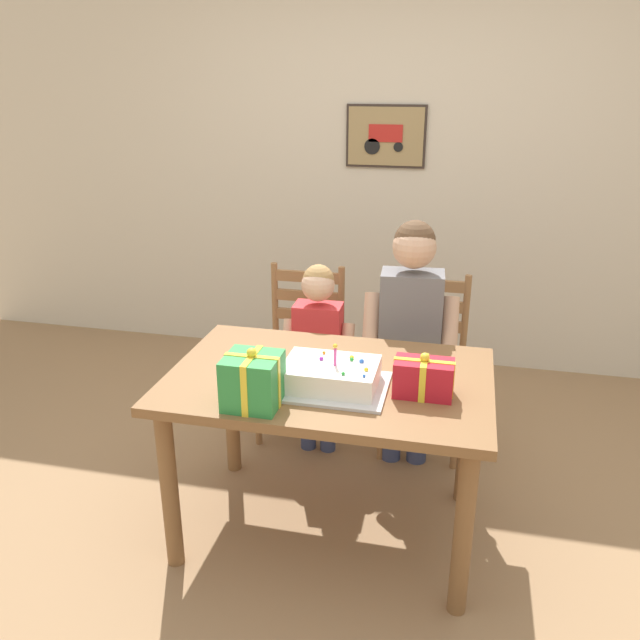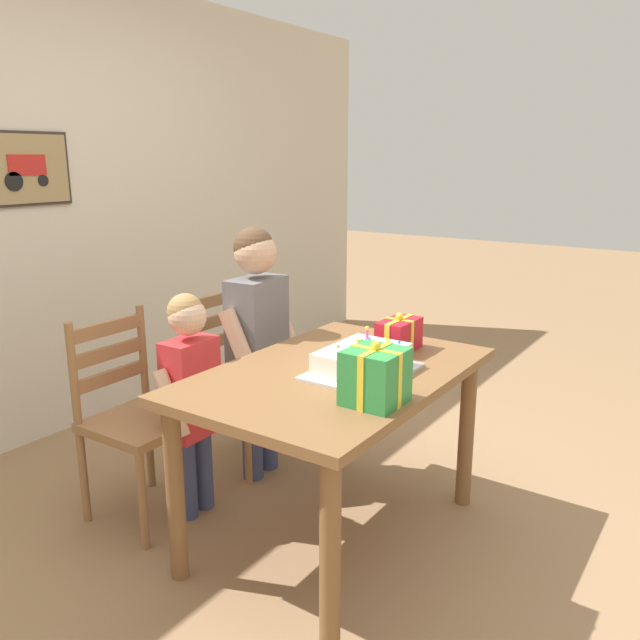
{
  "view_description": "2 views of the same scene",
  "coord_description": "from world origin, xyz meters",
  "px_view_note": "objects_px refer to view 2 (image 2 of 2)",
  "views": [
    {
      "loc": [
        0.49,
        -2.3,
        1.89
      ],
      "look_at": [
        -0.04,
        0.02,
        0.98
      ],
      "focal_mm": 36.16,
      "sensor_mm": 36.0,
      "label": 1
    },
    {
      "loc": [
        -2.06,
        -1.32,
        1.59
      ],
      "look_at": [
        -0.04,
        0.05,
        0.96
      ],
      "focal_mm": 35.91,
      "sensor_mm": 36.0,
      "label": 2
    }
  ],
  "objects_px": {
    "chair_left": "(136,417)",
    "chair_right": "(237,375)",
    "gift_box_beside_cake": "(375,376)",
    "child_older": "(258,329)",
    "child_younger": "(191,384)",
    "gift_box_red_large": "(399,335)",
    "dining_table": "(336,396)",
    "birthday_cake": "(362,361)"
  },
  "relations": [
    {
      "from": "chair_left",
      "to": "chair_right",
      "type": "height_order",
      "value": "same"
    },
    {
      "from": "gift_box_beside_cake",
      "to": "chair_left",
      "type": "relative_size",
      "value": 0.25
    },
    {
      "from": "child_older",
      "to": "child_younger",
      "type": "height_order",
      "value": "child_older"
    },
    {
      "from": "gift_box_beside_cake",
      "to": "gift_box_red_large",
      "type": "bearing_deg",
      "value": 20.05
    },
    {
      "from": "gift_box_beside_cake",
      "to": "chair_left",
      "type": "distance_m",
      "value": 1.21
    },
    {
      "from": "gift_box_beside_cake",
      "to": "child_older",
      "type": "relative_size",
      "value": 0.18
    },
    {
      "from": "gift_box_red_large",
      "to": "chair_right",
      "type": "height_order",
      "value": "gift_box_red_large"
    },
    {
      "from": "dining_table",
      "to": "chair_right",
      "type": "distance_m",
      "value": 0.92
    },
    {
      "from": "dining_table",
      "to": "child_younger",
      "type": "bearing_deg",
      "value": 107.22
    },
    {
      "from": "birthday_cake",
      "to": "child_older",
      "type": "height_order",
      "value": "child_older"
    },
    {
      "from": "chair_right",
      "to": "dining_table",
      "type": "bearing_deg",
      "value": -111.74
    },
    {
      "from": "dining_table",
      "to": "child_older",
      "type": "bearing_deg",
      "value": 67.1
    },
    {
      "from": "dining_table",
      "to": "child_older",
      "type": "relative_size",
      "value": 1.03
    },
    {
      "from": "dining_table",
      "to": "birthday_cake",
      "type": "xyz_separation_m",
      "value": [
        0.03,
        -0.11,
        0.16
      ]
    },
    {
      "from": "gift_box_red_large",
      "to": "child_older",
      "type": "xyz_separation_m",
      "value": [
        -0.12,
        0.71,
        -0.05
      ]
    },
    {
      "from": "chair_left",
      "to": "dining_table",
      "type": "bearing_deg",
      "value": -68.23
    },
    {
      "from": "gift_box_red_large",
      "to": "child_younger",
      "type": "bearing_deg",
      "value": 128.94
    },
    {
      "from": "dining_table",
      "to": "chair_left",
      "type": "distance_m",
      "value": 0.92
    },
    {
      "from": "chair_left",
      "to": "gift_box_beside_cake",
      "type": "bearing_deg",
      "value": -84.21
    },
    {
      "from": "birthday_cake",
      "to": "child_older",
      "type": "relative_size",
      "value": 0.35
    },
    {
      "from": "gift_box_beside_cake",
      "to": "birthday_cake",
      "type": "bearing_deg",
      "value": 38.65
    },
    {
      "from": "gift_box_red_large",
      "to": "dining_table",
      "type": "bearing_deg",
      "value": 167.55
    },
    {
      "from": "dining_table",
      "to": "gift_box_red_large",
      "type": "distance_m",
      "value": 0.43
    },
    {
      "from": "dining_table",
      "to": "child_older",
      "type": "height_order",
      "value": "child_older"
    },
    {
      "from": "birthday_cake",
      "to": "chair_left",
      "type": "height_order",
      "value": "birthday_cake"
    },
    {
      "from": "gift_box_red_large",
      "to": "child_younger",
      "type": "height_order",
      "value": "child_younger"
    },
    {
      "from": "gift_box_red_large",
      "to": "birthday_cake",
      "type": "bearing_deg",
      "value": -176.58
    },
    {
      "from": "dining_table",
      "to": "chair_right",
      "type": "bearing_deg",
      "value": 68.26
    },
    {
      "from": "gift_box_red_large",
      "to": "gift_box_beside_cake",
      "type": "bearing_deg",
      "value": -159.95
    },
    {
      "from": "gift_box_beside_cake",
      "to": "child_younger",
      "type": "xyz_separation_m",
      "value": [
        0.02,
        0.93,
        -0.23
      ]
    },
    {
      "from": "chair_left",
      "to": "child_younger",
      "type": "height_order",
      "value": "child_younger"
    },
    {
      "from": "child_older",
      "to": "child_younger",
      "type": "distance_m",
      "value": 0.48
    },
    {
      "from": "birthday_cake",
      "to": "dining_table",
      "type": "bearing_deg",
      "value": 105.02
    },
    {
      "from": "dining_table",
      "to": "gift_box_beside_cake",
      "type": "xyz_separation_m",
      "value": [
        -0.22,
        -0.3,
        0.21
      ]
    },
    {
      "from": "dining_table",
      "to": "gift_box_red_large",
      "type": "height_order",
      "value": "gift_box_red_large"
    },
    {
      "from": "dining_table",
      "to": "child_younger",
      "type": "height_order",
      "value": "child_younger"
    },
    {
      "from": "gift_box_red_large",
      "to": "child_younger",
      "type": "xyz_separation_m",
      "value": [
        -0.58,
        0.71,
        -0.2
      ]
    },
    {
      "from": "gift_box_red_large",
      "to": "gift_box_beside_cake",
      "type": "relative_size",
      "value": 0.99
    },
    {
      "from": "gift_box_red_large",
      "to": "gift_box_beside_cake",
      "type": "xyz_separation_m",
      "value": [
        -0.6,
        -0.22,
        0.03
      ]
    },
    {
      "from": "gift_box_red_large",
      "to": "child_younger",
      "type": "distance_m",
      "value": 0.94
    },
    {
      "from": "gift_box_red_large",
      "to": "chair_left",
      "type": "relative_size",
      "value": 0.25
    },
    {
      "from": "dining_table",
      "to": "child_older",
      "type": "distance_m",
      "value": 0.69
    }
  ]
}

